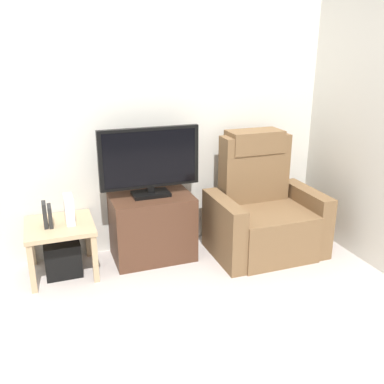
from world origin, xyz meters
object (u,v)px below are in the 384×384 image
object	(u,v)px
book_leftmost	(45,215)
game_console	(69,209)
television	(150,161)
subwoofer_box	(63,257)
tv_stand	(152,227)
book_middle	(50,216)
recliner_armchair	(263,211)
side_table	(60,232)

from	to	relation	value
book_leftmost	game_console	world-z (taller)	game_console
television	subwoofer_box	bearing A→B (deg)	-177.10
tv_stand	television	world-z (taller)	television
subwoofer_box	book_middle	size ratio (longest dim) A/B	1.65
tv_stand	game_console	bearing A→B (deg)	-179.12
recliner_armchair	book_middle	world-z (taller)	recliner_armchair
recliner_armchair	game_console	size ratio (longest dim) A/B	4.80
recliner_armchair	side_table	world-z (taller)	recliner_armchair
book_leftmost	game_console	bearing A→B (deg)	8.97
tv_stand	subwoofer_box	size ratio (longest dim) A/B	2.43
book_middle	tv_stand	bearing A→B (deg)	2.76
subwoofer_box	book_middle	xyz separation A→B (m)	(-0.06, -0.02, 0.39)
tv_stand	side_table	xyz separation A→B (m)	(-0.78, -0.02, 0.08)
subwoofer_box	book_middle	distance (m)	0.39
side_table	book_leftmost	xyz separation A→B (m)	(-0.10, -0.02, 0.17)
recliner_armchair	book_leftmost	size ratio (longest dim) A/B	5.25
side_table	game_console	size ratio (longest dim) A/B	2.40
book_leftmost	side_table	bearing A→B (deg)	11.31
television	book_leftmost	xyz separation A→B (m)	(-0.88, -0.06, -0.35)
tv_stand	game_console	size ratio (longest dim) A/B	3.11
tv_stand	side_table	size ratio (longest dim) A/B	1.30
subwoofer_box	side_table	bearing A→B (deg)	180.00
recliner_armchair	book_middle	xyz separation A→B (m)	(-1.84, 0.14, 0.16)
recliner_armchair	book_middle	distance (m)	1.85
recliner_armchair	subwoofer_box	size ratio (longest dim) A/B	3.75
tv_stand	book_leftmost	distance (m)	0.92
recliner_armchair	side_table	distance (m)	1.78
recliner_armchair	tv_stand	bearing A→B (deg)	170.09
book_leftmost	game_console	xyz separation A→B (m)	(0.19, 0.03, 0.01)
side_table	book_leftmost	world-z (taller)	book_leftmost
television	game_console	xyz separation A→B (m)	(-0.69, -0.03, -0.34)
side_table	subwoofer_box	size ratio (longest dim) A/B	1.87
side_table	book_middle	xyz separation A→B (m)	(-0.06, -0.02, 0.16)
book_leftmost	book_middle	size ratio (longest dim) A/B	1.18
subwoofer_box	recliner_armchair	bearing A→B (deg)	-5.16
side_table	book_middle	distance (m)	0.17
tv_stand	recliner_armchair	size ratio (longest dim) A/B	0.65
book_middle	recliner_armchair	bearing A→B (deg)	-4.37
book_leftmost	book_middle	bearing A→B (deg)	0.00
subwoofer_box	book_leftmost	size ratio (longest dim) A/B	1.40
television	game_console	bearing A→B (deg)	-177.55
side_table	subwoofer_box	world-z (taller)	side_table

